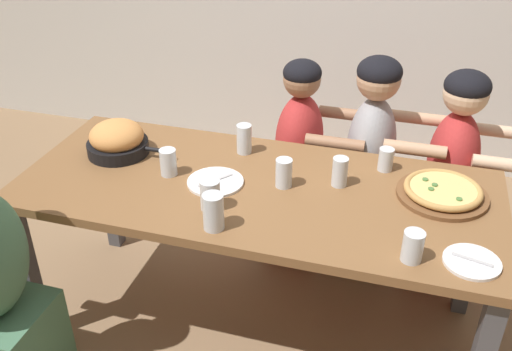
{
  "coord_description": "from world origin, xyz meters",
  "views": [
    {
      "loc": [
        0.57,
        -1.93,
        2.02
      ],
      "look_at": [
        0.0,
        0.0,
        0.82
      ],
      "focal_mm": 40.0,
      "sensor_mm": 36.0,
      "label": 1
    }
  ],
  "objects_px": {
    "skillet_bowl": "(117,140)",
    "diner_far_right": "(448,186)",
    "diner_far_center": "(299,169)",
    "diner_far_midright": "(369,172)",
    "drinking_glass_h": "(168,164)",
    "drinking_glass_e": "(340,173)",
    "drinking_glass_a": "(284,175)",
    "empty_plate_b": "(215,182)",
    "pizza_board_main": "(443,192)",
    "drinking_glass_f": "(412,248)",
    "drinking_glass_d": "(244,140)",
    "empty_plate_a": "(472,262)",
    "drinking_glass_b": "(210,196)",
    "drinking_glass_g": "(213,214)",
    "drinking_glass_c": "(386,161)"
  },
  "relations": [
    {
      "from": "pizza_board_main",
      "to": "diner_far_midright",
      "type": "xyz_separation_m",
      "value": [
        -0.33,
        0.51,
        -0.25
      ]
    },
    {
      "from": "diner_far_midright",
      "to": "drinking_glass_g",
      "type": "bearing_deg",
      "value": -26.3
    },
    {
      "from": "drinking_glass_d",
      "to": "diner_far_midright",
      "type": "height_order",
      "value": "diner_far_midright"
    },
    {
      "from": "empty_plate_a",
      "to": "empty_plate_b",
      "type": "xyz_separation_m",
      "value": [
        -1.01,
        0.24,
        -0.0
      ]
    },
    {
      "from": "drinking_glass_d",
      "to": "drinking_glass_f",
      "type": "xyz_separation_m",
      "value": [
        0.78,
        -0.58,
        -0.01
      ]
    },
    {
      "from": "drinking_glass_e",
      "to": "drinking_glass_a",
      "type": "bearing_deg",
      "value": -161.71
    },
    {
      "from": "diner_far_center",
      "to": "empty_plate_a",
      "type": "bearing_deg",
      "value": 41.14
    },
    {
      "from": "drinking_glass_h",
      "to": "empty_plate_a",
      "type": "bearing_deg",
      "value": -11.81
    },
    {
      "from": "drinking_glass_b",
      "to": "drinking_glass_h",
      "type": "bearing_deg",
      "value": 143.5
    },
    {
      "from": "pizza_board_main",
      "to": "diner_far_right",
      "type": "xyz_separation_m",
      "value": [
        0.06,
        0.51,
        -0.27
      ]
    },
    {
      "from": "drinking_glass_b",
      "to": "diner_far_midright",
      "type": "xyz_separation_m",
      "value": [
        0.53,
        0.85,
        -0.29
      ]
    },
    {
      "from": "drinking_glass_d",
      "to": "diner_far_right",
      "type": "distance_m",
      "value": 1.06
    },
    {
      "from": "drinking_glass_d",
      "to": "drinking_glass_h",
      "type": "relative_size",
      "value": 1.16
    },
    {
      "from": "empty_plate_b",
      "to": "pizza_board_main",
      "type": "bearing_deg",
      "value": 9.96
    },
    {
      "from": "empty_plate_a",
      "to": "drinking_glass_f",
      "type": "distance_m",
      "value": 0.21
    },
    {
      "from": "drinking_glass_d",
      "to": "drinking_glass_e",
      "type": "bearing_deg",
      "value": -19.08
    },
    {
      "from": "skillet_bowl",
      "to": "drinking_glass_a",
      "type": "xyz_separation_m",
      "value": [
        0.79,
        -0.06,
        -0.01
      ]
    },
    {
      "from": "drinking_glass_c",
      "to": "diner_far_midright",
      "type": "height_order",
      "value": "diner_far_midright"
    },
    {
      "from": "drinking_glass_b",
      "to": "drinking_glass_c",
      "type": "height_order",
      "value": "drinking_glass_b"
    },
    {
      "from": "drinking_glass_a",
      "to": "drinking_glass_b",
      "type": "bearing_deg",
      "value": -133.87
    },
    {
      "from": "drinking_glass_a",
      "to": "drinking_glass_b",
      "type": "relative_size",
      "value": 0.99
    },
    {
      "from": "empty_plate_b",
      "to": "drinking_glass_d",
      "type": "bearing_deg",
      "value": 83.32
    },
    {
      "from": "empty_plate_b",
      "to": "drinking_glass_a",
      "type": "height_order",
      "value": "drinking_glass_a"
    },
    {
      "from": "pizza_board_main",
      "to": "drinking_glass_g",
      "type": "distance_m",
      "value": 0.93
    },
    {
      "from": "drinking_glass_a",
      "to": "diner_far_right",
      "type": "xyz_separation_m",
      "value": [
        0.7,
        0.61,
        -0.3
      ]
    },
    {
      "from": "diner_far_midright",
      "to": "diner_far_center",
      "type": "height_order",
      "value": "diner_far_midright"
    },
    {
      "from": "drinking_glass_e",
      "to": "diner_far_midright",
      "type": "xyz_separation_m",
      "value": [
        0.08,
        0.54,
        -0.28
      ]
    },
    {
      "from": "skillet_bowl",
      "to": "drinking_glass_a",
      "type": "bearing_deg",
      "value": -4.53
    },
    {
      "from": "drinking_glass_h",
      "to": "diner_far_right",
      "type": "relative_size",
      "value": 0.1
    },
    {
      "from": "pizza_board_main",
      "to": "drinking_glass_d",
      "type": "bearing_deg",
      "value": 171.3
    },
    {
      "from": "empty_plate_a",
      "to": "drinking_glass_h",
      "type": "relative_size",
      "value": 1.66
    },
    {
      "from": "drinking_glass_h",
      "to": "empty_plate_b",
      "type": "bearing_deg",
      "value": -3.76
    },
    {
      "from": "drinking_glass_b",
      "to": "diner_far_midright",
      "type": "distance_m",
      "value": 1.04
    },
    {
      "from": "pizza_board_main",
      "to": "drinking_glass_f",
      "type": "relative_size",
      "value": 3.17
    },
    {
      "from": "diner_far_right",
      "to": "drinking_glass_h",
      "type": "bearing_deg",
      "value": -61.17
    },
    {
      "from": "empty_plate_a",
      "to": "diner_far_right",
      "type": "distance_m",
      "value": 0.95
    },
    {
      "from": "diner_far_center",
      "to": "diner_far_midright",
      "type": "bearing_deg",
      "value": 90.0
    },
    {
      "from": "drinking_glass_c",
      "to": "drinking_glass_a",
      "type": "bearing_deg",
      "value": -147.04
    },
    {
      "from": "drinking_glass_b",
      "to": "diner_far_midright",
      "type": "height_order",
      "value": "diner_far_midright"
    },
    {
      "from": "drinking_glass_e",
      "to": "diner_far_center",
      "type": "distance_m",
      "value": 0.69
    },
    {
      "from": "skillet_bowl",
      "to": "diner_far_right",
      "type": "bearing_deg",
      "value": 20.11
    },
    {
      "from": "drinking_glass_b",
      "to": "drinking_glass_f",
      "type": "distance_m",
      "value": 0.77
    },
    {
      "from": "empty_plate_a",
      "to": "drinking_glass_a",
      "type": "height_order",
      "value": "drinking_glass_a"
    },
    {
      "from": "drinking_glass_b",
      "to": "diner_far_midright",
      "type": "relative_size",
      "value": 0.11
    },
    {
      "from": "empty_plate_b",
      "to": "diner_far_right",
      "type": "relative_size",
      "value": 0.21
    },
    {
      "from": "skillet_bowl",
      "to": "drinking_glass_h",
      "type": "distance_m",
      "value": 0.32
    },
    {
      "from": "pizza_board_main",
      "to": "empty_plate_a",
      "type": "distance_m",
      "value": 0.42
    },
    {
      "from": "empty_plate_b",
      "to": "diner_far_center",
      "type": "height_order",
      "value": "diner_far_center"
    },
    {
      "from": "empty_plate_b",
      "to": "drinking_glass_h",
      "type": "relative_size",
      "value": 2.02
    },
    {
      "from": "pizza_board_main",
      "to": "drinking_glass_b",
      "type": "height_order",
      "value": "drinking_glass_b"
    }
  ]
}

